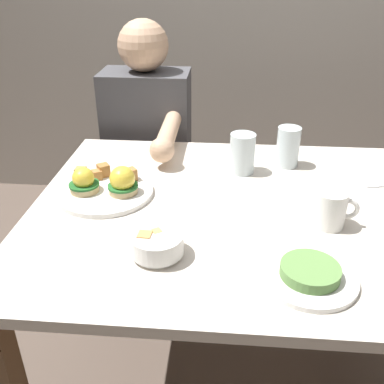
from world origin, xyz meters
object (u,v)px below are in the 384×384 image
at_px(fruit_bowl, 157,244).
at_px(water_glass_near, 288,150).
at_px(eggs_benedict_plate, 105,186).
at_px(coffee_mug, 331,208).
at_px(side_plate, 309,275).
at_px(dining_table, 251,240).
at_px(water_glass_extra, 242,156).
at_px(diner_person, 148,148).

bearing_deg(fruit_bowl, water_glass_near, 56.42).
distance_m(eggs_benedict_plate, coffee_mug, 0.61).
xyz_separation_m(eggs_benedict_plate, side_plate, (0.52, -0.33, -0.01)).
bearing_deg(coffee_mug, water_glass_near, 100.82).
bearing_deg(water_glass_near, coffee_mug, -79.18).
distance_m(dining_table, water_glass_extra, 0.27).
xyz_separation_m(dining_table, fruit_bowl, (-0.23, -0.23, 0.14)).
height_order(water_glass_near, water_glass_extra, water_glass_near).
xyz_separation_m(dining_table, water_glass_extra, (-0.03, 0.22, 0.16)).
distance_m(fruit_bowl, water_glass_near, 0.62).
relative_size(dining_table, diner_person, 1.05).
bearing_deg(side_plate, diner_person, 119.24).
relative_size(water_glass_extra, side_plate, 0.62).
distance_m(fruit_bowl, coffee_mug, 0.44).
bearing_deg(diner_person, water_glass_near, -32.02).
relative_size(water_glass_near, side_plate, 0.64).
bearing_deg(water_glass_extra, water_glass_near, 22.51).
relative_size(eggs_benedict_plate, water_glass_near, 2.11).
height_order(side_plate, diner_person, diner_person).
bearing_deg(dining_table, eggs_benedict_plate, 174.63).
bearing_deg(water_glass_near, eggs_benedict_plate, -155.42).
relative_size(eggs_benedict_plate, diner_person, 0.24).
relative_size(fruit_bowl, side_plate, 0.60).
height_order(eggs_benedict_plate, side_plate, eggs_benedict_plate).
bearing_deg(coffee_mug, eggs_benedict_plate, 169.49).
xyz_separation_m(fruit_bowl, water_glass_extra, (0.20, 0.45, 0.02)).
xyz_separation_m(eggs_benedict_plate, fruit_bowl, (0.19, -0.27, 0.00)).
height_order(fruit_bowl, water_glass_extra, water_glass_extra).
bearing_deg(eggs_benedict_plate, water_glass_extra, 25.35).
height_order(dining_table, side_plate, side_plate).
bearing_deg(water_glass_near, fruit_bowl, -123.58).
relative_size(fruit_bowl, water_glass_near, 0.94).
bearing_deg(dining_table, side_plate, -70.59).
distance_m(eggs_benedict_plate, water_glass_near, 0.58).
relative_size(eggs_benedict_plate, fruit_bowl, 2.25).
xyz_separation_m(eggs_benedict_plate, coffee_mug, (0.60, -0.11, 0.03)).
distance_m(side_plate, diner_person, 1.03).
distance_m(dining_table, eggs_benedict_plate, 0.44).
height_order(eggs_benedict_plate, water_glass_extra, water_glass_extra).
xyz_separation_m(water_glass_near, side_plate, (-0.01, -0.57, -0.04)).
relative_size(dining_table, fruit_bowl, 10.00).
relative_size(eggs_benedict_plate, coffee_mug, 2.42).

